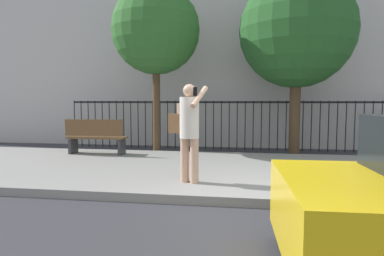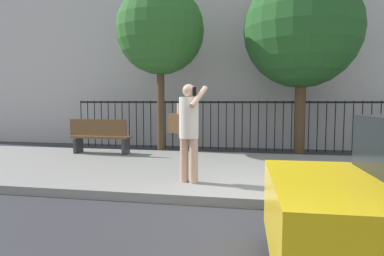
{
  "view_description": "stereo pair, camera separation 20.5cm",
  "coord_description": "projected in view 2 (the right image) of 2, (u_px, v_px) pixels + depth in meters",
  "views": [
    {
      "loc": [
        -0.2,
        -4.89,
        1.59
      ],
      "look_at": [
        -1.13,
        1.13,
        1.09
      ],
      "focal_mm": 31.08,
      "sensor_mm": 36.0,
      "label": 1
    },
    {
      "loc": [
        0.0,
        -4.85,
        1.59
      ],
      "look_at": [
        -1.13,
        1.13,
        1.09
      ],
      "focal_mm": 31.08,
      "sensor_mm": 36.0,
      "label": 2
    }
  ],
  "objects": [
    {
      "name": "street_tree_mid",
      "position": [
        160.0,
        31.0,
        9.58
      ],
      "size": [
        2.55,
        2.55,
        4.9
      ],
      "color": "#4C3823",
      "rests_on": "ground"
    },
    {
      "name": "street_bench",
      "position": [
        100.0,
        136.0,
        9.02
      ],
      "size": [
        1.6,
        0.45,
        0.95
      ],
      "color": "brown",
      "rests_on": "sidewalk"
    },
    {
      "name": "street_tree_near",
      "position": [
        302.0,
        30.0,
        9.18
      ],
      "size": [
        3.21,
        3.21,
        5.16
      ],
      "color": "#4C3823",
      "rests_on": "ground"
    },
    {
      "name": "sidewalk",
      "position": [
        254.0,
        173.0,
        7.03
      ],
      "size": [
        28.0,
        4.4,
        0.15
      ],
      "primitive_type": "cube",
      "color": "gray",
      "rests_on": "ground"
    },
    {
      "name": "iron_fence",
      "position": [
        254.0,
        119.0,
        10.58
      ],
      "size": [
        12.03,
        0.04,
        1.6
      ],
      "color": "black",
      "rests_on": "ground"
    },
    {
      "name": "ground_plane",
      "position": [
        253.0,
        209.0,
        4.88
      ],
      "size": [
        60.0,
        60.0,
        0.0
      ],
      "primitive_type": "plane",
      "color": "#333338"
    },
    {
      "name": "pedestrian_on_phone",
      "position": [
        188.0,
        126.0,
        5.82
      ],
      "size": [
        0.72,
        0.55,
        1.73
      ],
      "color": "tan",
      "rests_on": "sidewalk"
    }
  ]
}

